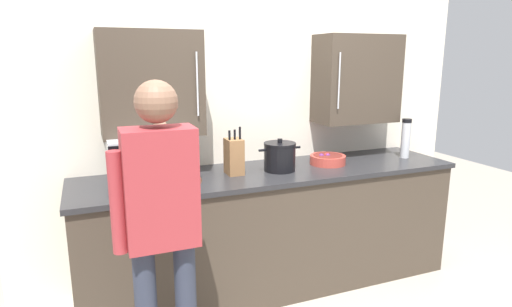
# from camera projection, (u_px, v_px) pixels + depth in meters

# --- Properties ---
(back_wall_tiled) EXTENTS (3.76, 0.44, 2.81)m
(back_wall_tiled) POSITION_uv_depth(u_px,v_px,m) (255.00, 96.00, 3.35)
(back_wall_tiled) COLOR beige
(back_wall_tiled) RESTS_ON ground_plane
(counter_unit) EXTENTS (2.85, 0.70, 0.92)m
(counter_unit) POSITION_uv_depth(u_px,v_px,m) (272.00, 229.00, 3.26)
(counter_unit) COLOR #3D3328
(counter_unit) RESTS_ON ground_plane
(microwave_oven) EXTENTS (0.55, 0.39, 0.31)m
(microwave_oven) POSITION_uv_depth(u_px,v_px,m) (148.00, 159.00, 2.83)
(microwave_oven) COLOR #B7BABF
(microwave_oven) RESTS_ON counter_unit
(fruit_bowl) EXTENTS (0.28, 0.28, 0.09)m
(fruit_bowl) POSITION_uv_depth(u_px,v_px,m) (328.00, 159.00, 3.33)
(fruit_bowl) COLOR #AD3D33
(fruit_bowl) RESTS_ON counter_unit
(knife_block) EXTENTS (0.11, 0.15, 0.34)m
(knife_block) POSITION_uv_depth(u_px,v_px,m) (234.00, 156.00, 3.03)
(knife_block) COLOR brown
(knife_block) RESTS_ON counter_unit
(thermos_flask) EXTENTS (0.08, 0.08, 0.33)m
(thermos_flask) POSITION_uv_depth(u_px,v_px,m) (406.00, 138.00, 3.52)
(thermos_flask) COLOR #B7BABF
(thermos_flask) RESTS_ON counter_unit
(stock_pot) EXTENTS (0.33, 0.24, 0.24)m
(stock_pot) POSITION_uv_depth(u_px,v_px,m) (280.00, 157.00, 3.13)
(stock_pot) COLOR black
(stock_pot) RESTS_ON counter_unit
(person_figure) EXTENTS (0.44, 0.64, 1.64)m
(person_figure) POSITION_uv_depth(u_px,v_px,m) (161.00, 217.00, 2.07)
(person_figure) COLOR #282D3D
(person_figure) RESTS_ON ground_plane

